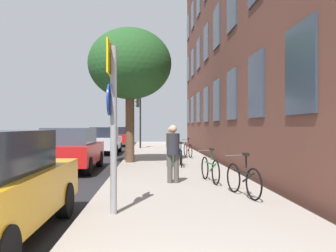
% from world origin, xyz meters
% --- Properties ---
extents(ground_plane, '(41.80, 41.80, 0.00)m').
position_xyz_m(ground_plane, '(-2.40, 15.00, 0.00)').
color(ground_plane, '#332D28').
extents(road_asphalt, '(7.00, 38.00, 0.01)m').
position_xyz_m(road_asphalt, '(-4.50, 15.00, 0.01)').
color(road_asphalt, '#232326').
rests_on(road_asphalt, ground).
extents(sidewalk, '(4.20, 38.00, 0.12)m').
position_xyz_m(sidewalk, '(1.10, 15.00, 0.06)').
color(sidewalk, '#9E9389').
rests_on(sidewalk, ground).
extents(building_facade, '(0.56, 27.00, 14.91)m').
position_xyz_m(building_facade, '(3.69, 14.50, 7.48)').
color(building_facade, brown).
rests_on(building_facade, ground).
extents(sign_post, '(0.16, 0.60, 3.10)m').
position_xyz_m(sign_post, '(-0.42, 4.19, 1.92)').
color(sign_post, gray).
rests_on(sign_post, sidewalk).
extents(traffic_light, '(0.43, 0.24, 3.79)m').
position_xyz_m(traffic_light, '(-0.52, 23.35, 2.71)').
color(traffic_light, black).
rests_on(traffic_light, sidewalk).
extents(tree_near, '(3.64, 3.64, 5.85)m').
position_xyz_m(tree_near, '(-0.61, 13.41, 4.39)').
color(tree_near, brown).
rests_on(tree_near, sidewalk).
extents(bicycle_0, '(0.51, 1.63, 0.98)m').
position_xyz_m(bicycle_0, '(2.35, 5.66, 0.50)').
color(bicycle_0, black).
rests_on(bicycle_0, sidewalk).
extents(bicycle_1, '(0.42, 1.70, 0.96)m').
position_xyz_m(bicycle_1, '(1.95, 7.72, 0.50)').
color(bicycle_1, black).
rests_on(bicycle_1, sidewalk).
extents(bicycle_2, '(0.42, 1.66, 0.96)m').
position_xyz_m(bicycle_2, '(1.48, 11.81, 0.49)').
color(bicycle_2, black).
rests_on(bicycle_2, sidewalk).
extents(bicycle_3, '(0.46, 1.72, 0.99)m').
position_xyz_m(bicycle_3, '(1.22, 13.48, 0.51)').
color(bicycle_3, black).
rests_on(bicycle_3, sidewalk).
extents(bicycle_4, '(0.42, 1.75, 0.98)m').
position_xyz_m(bicycle_4, '(2.20, 15.82, 0.50)').
color(bicycle_4, black).
rests_on(bicycle_4, sidewalk).
extents(pedestrian_0, '(0.48, 0.48, 1.60)m').
position_xyz_m(pedestrian_0, '(0.90, 7.61, 1.04)').
color(pedestrian_0, '#4C4742').
rests_on(pedestrian_0, sidewalk).
extents(pedestrian_1, '(0.46, 0.46, 1.55)m').
position_xyz_m(pedestrian_1, '(1.06, 11.47, 1.00)').
color(pedestrian_1, '#33594C').
rests_on(pedestrian_1, sidewalk).
extents(car_1, '(1.93, 4.23, 1.62)m').
position_xyz_m(car_1, '(-2.69, 11.28, 0.84)').
color(car_1, red).
rests_on(car_1, road_asphalt).
extents(car_2, '(1.77, 4.31, 1.62)m').
position_xyz_m(car_2, '(-2.48, 19.61, 0.84)').
color(car_2, silver).
rests_on(car_2, road_asphalt).
extents(car_3, '(1.84, 4.02, 1.62)m').
position_xyz_m(car_3, '(-2.33, 27.95, 0.84)').
color(car_3, red).
rests_on(car_3, road_asphalt).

